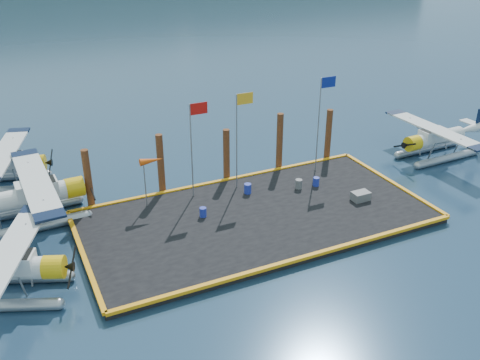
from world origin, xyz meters
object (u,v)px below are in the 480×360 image
at_px(drum_4, 316,182).
at_px(drum_0, 203,212).
at_px(drum_5, 248,189).
at_px(piling_4, 328,136).
at_px(piling_1, 161,166).
at_px(crate, 361,196).
at_px(seaplane_c, 1,168).
at_px(piling_2, 226,157).
at_px(flagpole_red, 194,136).
at_px(piling_3, 280,143).
at_px(flagpole_yellow, 240,127).
at_px(windsock, 151,162).
at_px(drum_2, 299,184).
at_px(piling_0, 88,181).
at_px(seaplane_d, 436,140).
at_px(flagpole_blue, 322,111).
at_px(seaplane_b, 31,199).
at_px(seaplane_a, 5,271).

bearing_deg(drum_4, drum_0, -175.86).
relative_size(drum_5, piling_4, 0.16).
xyz_separation_m(drum_0, piling_1, (-1.09, 4.25, 1.42)).
relative_size(crate, piling_4, 0.27).
bearing_deg(drum_4, seaplane_c, 153.18).
relative_size(drum_0, piling_2, 0.15).
bearing_deg(flagpole_red, piling_3, 13.25).
bearing_deg(flagpole_yellow, piling_4, 11.60).
bearing_deg(flagpole_yellow, windsock, 180.00).
height_order(crate, windsock, windsock).
bearing_deg(piling_3, piling_1, 180.00).
distance_m(windsock, piling_2, 5.90).
relative_size(drum_4, piling_2, 0.15).
bearing_deg(windsock, drum_2, -11.95).
bearing_deg(piling_3, windsock, -170.47).
xyz_separation_m(flagpole_red, piling_0, (-6.21, 1.60, -2.40)).
height_order(seaplane_d, piling_3, piling_3).
distance_m(drum_2, crate, 3.99).
bearing_deg(flagpole_blue, drum_0, -164.58).
xyz_separation_m(seaplane_b, flagpole_yellow, (12.51, -1.60, 2.97)).
relative_size(drum_4, piling_3, 0.13).
bearing_deg(drum_5, flagpole_yellow, 92.45).
xyz_separation_m(seaplane_a, drum_4, (18.91, 3.03, -0.72)).
height_order(crate, piling_3, piling_3).
bearing_deg(crate, drum_0, 166.64).
distance_m(seaplane_c, crate, 23.18).
bearing_deg(seaplane_c, seaplane_b, 29.95).
xyz_separation_m(seaplane_d, drum_2, (-12.14, -0.76, -0.68)).
distance_m(piling_3, piling_4, 4.00).
relative_size(seaplane_d, piling_1, 2.13).
height_order(drum_5, crate, drum_5).
xyz_separation_m(drum_2, piling_1, (-8.00, 3.51, 1.39)).
bearing_deg(flagpole_red, windsock, 180.00).
bearing_deg(piling_1, flagpole_blue, -8.51).
relative_size(seaplane_d, drum_4, 15.40).
distance_m(seaplane_c, piling_1, 10.72).
xyz_separation_m(piling_1, piling_3, (8.50, 0.00, 0.05)).
bearing_deg(piling_3, flagpole_yellow, -157.15).
relative_size(seaplane_a, windsock, 2.85).
height_order(flagpole_yellow, piling_2, flagpole_yellow).
height_order(flagpole_blue, windsock, flagpole_blue).
relative_size(seaplane_d, drum_0, 15.76).
bearing_deg(seaplane_a, piling_1, 147.15).
height_order(seaplane_a, seaplane_d, seaplane_a).
height_order(flagpole_red, piling_4, flagpole_red).
xyz_separation_m(flagpole_yellow, piling_4, (7.80, 1.60, -2.51)).
height_order(seaplane_b, windsock, seaplane_b).
xyz_separation_m(piling_2, piling_3, (4.00, 0.00, 0.25)).
xyz_separation_m(flagpole_blue, piling_2, (-6.20, 1.60, -2.79)).
height_order(drum_4, piling_2, piling_2).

